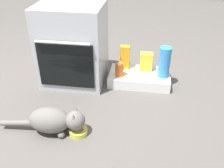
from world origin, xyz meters
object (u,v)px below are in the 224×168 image
(oven, at_px, (73,45))
(pantry_cabinet, at_px, (139,78))
(food_bowl, at_px, (78,131))
(snack_bag, at_px, (146,62))
(sauce_jar, at_px, (119,69))
(water_bottle, at_px, (164,62))
(cat, at_px, (54,120))
(juice_carton, at_px, (125,57))

(oven, distance_m, pantry_cabinet, 0.73)
(food_bowl, xyz_separation_m, snack_bag, (0.47, 0.91, 0.17))
(oven, bearing_deg, sauce_jar, -5.66)
(snack_bag, relative_size, water_bottle, 0.60)
(food_bowl, xyz_separation_m, cat, (-0.17, -0.01, 0.09))
(pantry_cabinet, height_order, sauce_jar, sauce_jar)
(juice_carton, bearing_deg, water_bottle, -16.87)
(food_bowl, bearing_deg, water_bottle, 51.38)
(water_bottle, relative_size, sauce_jar, 2.14)
(cat, relative_size, juice_carton, 2.77)
(snack_bag, height_order, juice_carton, juice_carton)
(snack_bag, relative_size, juice_carton, 0.75)
(pantry_cabinet, relative_size, cat, 0.90)
(snack_bag, bearing_deg, food_bowl, -117.31)
(water_bottle, xyz_separation_m, juice_carton, (-0.39, 0.12, -0.03))
(oven, distance_m, food_bowl, 0.90)
(pantry_cabinet, distance_m, snack_bag, 0.17)
(cat, height_order, sauce_jar, sauce_jar)
(pantry_cabinet, distance_m, juice_carton, 0.25)
(oven, relative_size, food_bowl, 5.48)
(water_bottle, bearing_deg, juice_carton, 163.13)
(water_bottle, bearing_deg, pantry_cabinet, 172.97)
(water_bottle, distance_m, juice_carton, 0.40)
(oven, distance_m, water_bottle, 0.88)
(water_bottle, bearing_deg, cat, -135.25)
(food_bowl, height_order, water_bottle, water_bottle)
(cat, distance_m, sauce_jar, 0.85)
(oven, height_order, pantry_cabinet, oven)
(sauce_jar, bearing_deg, cat, -117.58)
(oven, distance_m, snack_bag, 0.74)
(cat, xyz_separation_m, sauce_jar, (0.39, 0.75, 0.06))
(pantry_cabinet, relative_size, water_bottle, 1.99)
(sauce_jar, xyz_separation_m, juice_carton, (0.03, 0.17, 0.05))
(oven, bearing_deg, pantry_cabinet, 3.02)
(snack_bag, bearing_deg, water_bottle, -32.64)
(cat, relative_size, water_bottle, 2.21)
(oven, xyz_separation_m, snack_bag, (0.70, 0.11, -0.19))
(pantry_cabinet, height_order, juice_carton, juice_carton)
(oven, bearing_deg, water_bottle, 0.42)
(sauce_jar, bearing_deg, food_bowl, -106.33)
(water_bottle, distance_m, sauce_jar, 0.43)
(pantry_cabinet, distance_m, cat, 1.02)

